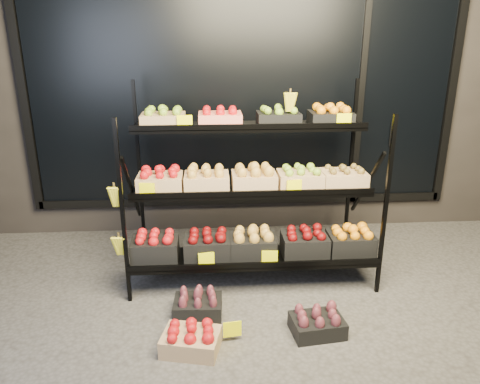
{
  "coord_description": "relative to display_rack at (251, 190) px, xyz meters",
  "views": [
    {
      "loc": [
        -0.35,
        -3.17,
        2.1
      ],
      "look_at": [
        -0.1,
        0.55,
        0.79
      ],
      "focal_mm": 35.0,
      "sensor_mm": 36.0,
      "label": 1
    }
  ],
  "objects": [
    {
      "name": "ground",
      "position": [
        0.0,
        -0.6,
        -0.79
      ],
      "size": [
        24.0,
        24.0,
        0.0
      ],
      "primitive_type": "plane",
      "color": "#514F4C",
      "rests_on": "ground"
    },
    {
      "name": "floor_crate_left",
      "position": [
        -0.5,
        -1.08,
        -0.7
      ],
      "size": [
        0.44,
        0.36,
        0.2
      ],
      "rotation": [
        0.0,
        0.0,
        -0.22
      ],
      "color": "tan",
      "rests_on": "ground"
    },
    {
      "name": "building",
      "position": [
        0.0,
        1.99,
        0.96
      ],
      "size": [
        6.0,
        2.08,
        3.5
      ],
      "color": "#2D2826",
      "rests_on": "ground"
    },
    {
      "name": "tag_floor_a",
      "position": [
        -0.22,
        -1.0,
        -0.73
      ],
      "size": [
        0.13,
        0.01,
        0.12
      ],
      "primitive_type": "cube",
      "color": "#FFFD00",
      "rests_on": "ground"
    },
    {
      "name": "floor_crate_right",
      "position": [
        0.4,
        -0.95,
        -0.7
      ],
      "size": [
        0.4,
        0.32,
        0.19
      ],
      "rotation": [
        0.0,
        0.0,
        0.13
      ],
      "color": "black",
      "rests_on": "ground"
    },
    {
      "name": "display_rack",
      "position": [
        0.0,
        0.0,
        0.0
      ],
      "size": [
        2.18,
        1.02,
        1.69
      ],
      "color": "black",
      "rests_on": "ground"
    },
    {
      "name": "floor_crate_midleft",
      "position": [
        -0.46,
        -0.65,
        -0.7
      ],
      "size": [
        0.38,
        0.29,
        0.19
      ],
      "rotation": [
        0.0,
        0.0,
        -0.05
      ],
      "color": "black",
      "rests_on": "ground"
    }
  ]
}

